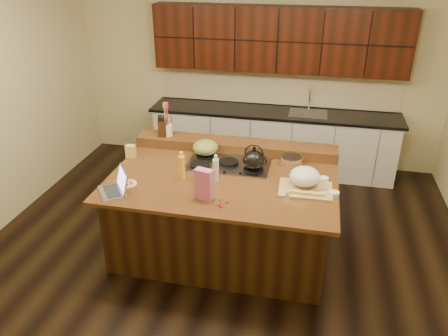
# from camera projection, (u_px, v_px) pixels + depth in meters

# --- Properties ---
(room) EXTENTS (5.52, 5.02, 2.72)m
(room) POSITION_uv_depth(u_px,v_px,m) (223.00, 139.00, 4.45)
(room) COLOR black
(room) RESTS_ON ground
(island) EXTENTS (2.40, 1.60, 0.92)m
(island) POSITION_uv_depth(u_px,v_px,m) (223.00, 213.00, 4.84)
(island) COLOR black
(island) RESTS_ON ground
(back_ledge) EXTENTS (2.40, 0.30, 0.12)m
(back_ledge) POSITION_uv_depth(u_px,v_px,m) (235.00, 146.00, 5.22)
(back_ledge) COLOR black
(back_ledge) RESTS_ON island
(cooktop) EXTENTS (0.92, 0.52, 0.05)m
(cooktop) POSITION_uv_depth(u_px,v_px,m) (229.00, 163.00, 4.89)
(cooktop) COLOR gray
(cooktop) RESTS_ON island
(back_counter) EXTENTS (3.70, 0.66, 2.40)m
(back_counter) POSITION_uv_depth(u_px,v_px,m) (275.00, 107.00, 6.50)
(back_counter) COLOR silver
(back_counter) RESTS_ON ground
(kettle) EXTENTS (0.25, 0.25, 0.21)m
(kettle) POSITION_uv_depth(u_px,v_px,m) (254.00, 160.00, 4.66)
(kettle) COLOR black
(kettle) RESTS_ON cooktop
(green_bowl) EXTENTS (0.37, 0.37, 0.16)m
(green_bowl) POSITION_uv_depth(u_px,v_px,m) (206.00, 147.00, 5.02)
(green_bowl) COLOR olive
(green_bowl) RESTS_ON cooktop
(laptop) EXTENTS (0.40, 0.42, 0.23)m
(laptop) POSITION_uv_depth(u_px,v_px,m) (117.00, 186.00, 4.33)
(laptop) COLOR #B7B7BC
(laptop) RESTS_ON island
(oil_bottle) EXTENTS (0.07, 0.07, 0.27)m
(oil_bottle) POSITION_uv_depth(u_px,v_px,m) (182.00, 168.00, 4.52)
(oil_bottle) COLOR gold
(oil_bottle) RESTS_ON island
(vinegar_bottle) EXTENTS (0.08, 0.08, 0.25)m
(vinegar_bottle) POSITION_uv_depth(u_px,v_px,m) (216.00, 170.00, 4.50)
(vinegar_bottle) COLOR silver
(vinegar_bottle) RESTS_ON island
(wooden_tray) EXTENTS (0.54, 0.43, 0.21)m
(wooden_tray) POSITION_uv_depth(u_px,v_px,m) (305.00, 179.00, 4.39)
(wooden_tray) COLOR tan
(wooden_tray) RESTS_ON island
(ramekin_a) EXTENTS (0.11, 0.11, 0.04)m
(ramekin_a) POSITION_uv_depth(u_px,v_px,m) (334.00, 194.00, 4.27)
(ramekin_a) COLOR white
(ramekin_a) RESTS_ON island
(ramekin_b) EXTENTS (0.12, 0.12, 0.04)m
(ramekin_b) POSITION_uv_depth(u_px,v_px,m) (316.00, 181.00, 4.51)
(ramekin_b) COLOR white
(ramekin_b) RESTS_ON island
(ramekin_c) EXTENTS (0.12, 0.12, 0.04)m
(ramekin_c) POSITION_uv_depth(u_px,v_px,m) (324.00, 179.00, 4.54)
(ramekin_c) COLOR white
(ramekin_c) RESTS_ON island
(strainer_bowl) EXTENTS (0.28, 0.28, 0.09)m
(strainer_bowl) POSITION_uv_depth(u_px,v_px,m) (291.00, 162.00, 4.86)
(strainer_bowl) COLOR #996B3F
(strainer_bowl) RESTS_ON island
(kitchen_timer) EXTENTS (0.10, 0.10, 0.07)m
(kitchen_timer) POSITION_uv_depth(u_px,v_px,m) (287.00, 195.00, 4.23)
(kitchen_timer) COLOR silver
(kitchen_timer) RESTS_ON island
(pink_bag) EXTENTS (0.19, 0.13, 0.31)m
(pink_bag) POSITION_uv_depth(u_px,v_px,m) (204.00, 184.00, 4.16)
(pink_bag) COLOR #CB5F89
(pink_bag) RESTS_ON island
(candy_plate) EXTENTS (0.18, 0.18, 0.01)m
(candy_plate) POSITION_uv_depth(u_px,v_px,m) (128.00, 184.00, 4.49)
(candy_plate) COLOR white
(candy_plate) RESTS_ON island
(package_box) EXTENTS (0.11, 0.09, 0.15)m
(package_box) POSITION_uv_depth(u_px,v_px,m) (131.00, 151.00, 5.04)
(package_box) COLOR #F3C055
(package_box) RESTS_ON island
(utensil_crock) EXTENTS (0.12, 0.12, 0.14)m
(utensil_crock) POSITION_uv_depth(u_px,v_px,m) (168.00, 130.00, 5.33)
(utensil_crock) COLOR white
(utensil_crock) RESTS_ON back_ledge
(knife_block) EXTENTS (0.13, 0.18, 0.20)m
(knife_block) POSITION_uv_depth(u_px,v_px,m) (163.00, 128.00, 5.33)
(knife_block) COLOR black
(knife_block) RESTS_ON back_ledge
(gumdrop_0) EXTENTS (0.02, 0.02, 0.02)m
(gumdrop_0) POSITION_uv_depth(u_px,v_px,m) (219.00, 204.00, 4.12)
(gumdrop_0) COLOR red
(gumdrop_0) RESTS_ON island
(gumdrop_1) EXTENTS (0.02, 0.02, 0.02)m
(gumdrop_1) POSITION_uv_depth(u_px,v_px,m) (221.00, 199.00, 4.21)
(gumdrop_1) COLOR #198C26
(gumdrop_1) RESTS_ON island
(gumdrop_2) EXTENTS (0.02, 0.02, 0.02)m
(gumdrop_2) POSITION_uv_depth(u_px,v_px,m) (222.00, 207.00, 4.08)
(gumdrop_2) COLOR red
(gumdrop_2) RESTS_ON island
(gumdrop_3) EXTENTS (0.02, 0.02, 0.02)m
(gumdrop_3) POSITION_uv_depth(u_px,v_px,m) (214.00, 198.00, 4.23)
(gumdrop_3) COLOR #198C26
(gumdrop_3) RESTS_ON island
(gumdrop_4) EXTENTS (0.02, 0.02, 0.02)m
(gumdrop_4) POSITION_uv_depth(u_px,v_px,m) (220.00, 203.00, 4.13)
(gumdrop_4) COLOR red
(gumdrop_4) RESTS_ON island
(gumdrop_5) EXTENTS (0.02, 0.02, 0.02)m
(gumdrop_5) POSITION_uv_depth(u_px,v_px,m) (206.00, 193.00, 4.31)
(gumdrop_5) COLOR #198C26
(gumdrop_5) RESTS_ON island
(gumdrop_6) EXTENTS (0.02, 0.02, 0.02)m
(gumdrop_6) POSITION_uv_depth(u_px,v_px,m) (227.00, 202.00, 4.16)
(gumdrop_6) COLOR red
(gumdrop_6) RESTS_ON island
(gumdrop_7) EXTENTS (0.02, 0.02, 0.02)m
(gumdrop_7) POSITION_uv_depth(u_px,v_px,m) (215.00, 197.00, 4.25)
(gumdrop_7) COLOR #198C26
(gumdrop_7) RESTS_ON island
(gumdrop_8) EXTENTS (0.02, 0.02, 0.02)m
(gumdrop_8) POSITION_uv_depth(u_px,v_px,m) (220.00, 206.00, 4.09)
(gumdrop_8) COLOR red
(gumdrop_8) RESTS_ON island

